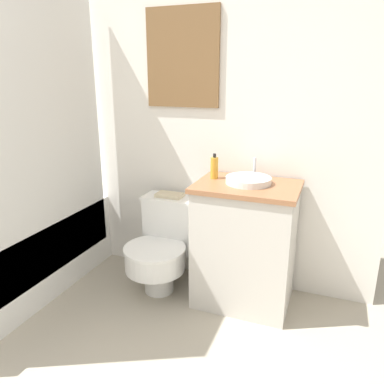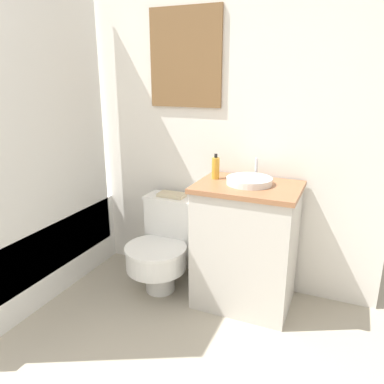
# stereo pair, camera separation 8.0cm
# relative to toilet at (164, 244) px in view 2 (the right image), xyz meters

# --- Properties ---
(wall_back) EXTENTS (3.12, 0.07, 2.50)m
(wall_back) POSITION_rel_toilet_xyz_m (-0.16, 0.31, 0.93)
(wall_back) COLOR white
(wall_back) RESTS_ON ground_plane
(shower_area) EXTENTS (0.61, 1.47, 1.98)m
(shower_area) POSITION_rel_toilet_xyz_m (-0.90, -0.46, -0.01)
(shower_area) COLOR white
(shower_area) RESTS_ON ground_plane
(toilet) EXTENTS (0.42, 0.56, 0.63)m
(toilet) POSITION_rel_toilet_xyz_m (0.00, 0.00, 0.00)
(toilet) COLOR white
(toilet) RESTS_ON ground_plane
(vanity) EXTENTS (0.63, 0.47, 0.82)m
(vanity) POSITION_rel_toilet_xyz_m (0.58, 0.03, 0.09)
(vanity) COLOR beige
(vanity) RESTS_ON ground_plane
(sink) EXTENTS (0.28, 0.32, 0.13)m
(sink) POSITION_rel_toilet_xyz_m (0.58, 0.05, 0.51)
(sink) COLOR white
(sink) RESTS_ON vanity
(soap_bottle) EXTENTS (0.05, 0.05, 0.16)m
(soap_bottle) POSITION_rel_toilet_xyz_m (0.34, 0.09, 0.56)
(soap_bottle) COLOR gold
(soap_bottle) RESTS_ON vanity
(book_on_tank) EXTENTS (0.19, 0.11, 0.02)m
(book_on_tank) POSITION_rel_toilet_xyz_m (0.00, 0.14, 0.32)
(book_on_tank) COLOR beige
(book_on_tank) RESTS_ON toilet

